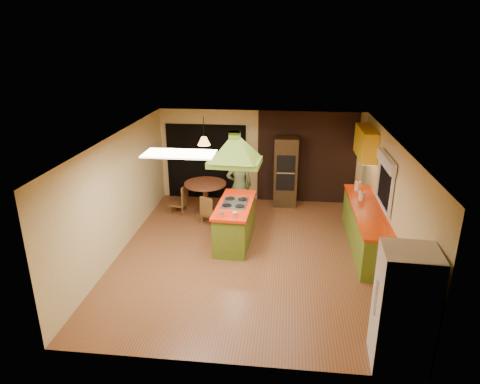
# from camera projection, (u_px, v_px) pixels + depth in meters

# --- Properties ---
(ground) EXTENTS (6.50, 6.50, 0.00)m
(ground) POSITION_uv_depth(u_px,v_px,m) (249.00, 254.00, 9.06)
(ground) COLOR brown
(ground) RESTS_ON ground
(room_walls) EXTENTS (5.50, 6.50, 6.50)m
(room_walls) POSITION_uv_depth(u_px,v_px,m) (250.00, 199.00, 8.63)
(room_walls) COLOR beige
(room_walls) RESTS_ON ground
(ceiling_plane) EXTENTS (6.50, 6.50, 0.00)m
(ceiling_plane) POSITION_uv_depth(u_px,v_px,m) (250.00, 138.00, 8.20)
(ceiling_plane) COLOR silver
(ceiling_plane) RESTS_ON room_walls
(brick_panel) EXTENTS (2.64, 0.03, 2.50)m
(brick_panel) POSITION_uv_depth(u_px,v_px,m) (307.00, 158.00, 11.51)
(brick_panel) COLOR #381E14
(brick_panel) RESTS_ON ground
(nook_opening) EXTENTS (2.20, 0.03, 2.10)m
(nook_opening) POSITION_uv_depth(u_px,v_px,m) (206.00, 162.00, 11.87)
(nook_opening) COLOR black
(nook_opening) RESTS_ON ground
(right_counter) EXTENTS (0.62, 3.05, 0.92)m
(right_counter) POSITION_uv_depth(u_px,v_px,m) (365.00, 228.00, 9.21)
(right_counter) COLOR olive
(right_counter) RESTS_ON ground
(upper_cabinets) EXTENTS (0.34, 1.40, 0.70)m
(upper_cabinets) POSITION_uv_depth(u_px,v_px,m) (366.00, 143.00, 10.17)
(upper_cabinets) COLOR yellow
(upper_cabinets) RESTS_ON room_walls
(window_right) EXTENTS (0.12, 1.35, 1.06)m
(window_right) POSITION_uv_depth(u_px,v_px,m) (386.00, 173.00, 8.54)
(window_right) COLOR black
(window_right) RESTS_ON room_walls
(fluor_panel) EXTENTS (1.20, 0.60, 0.03)m
(fluor_panel) POSITION_uv_depth(u_px,v_px,m) (179.00, 154.00, 7.20)
(fluor_panel) COLOR white
(fluor_panel) RESTS_ON ceiling_plane
(kitchen_island) EXTENTS (0.82, 1.87, 0.93)m
(kitchen_island) POSITION_uv_depth(u_px,v_px,m) (235.00, 222.00, 9.46)
(kitchen_island) COLOR #5E701C
(kitchen_island) RESTS_ON ground
(range_hood) EXTENTS (1.13, 0.84, 0.80)m
(range_hood) POSITION_uv_depth(u_px,v_px,m) (235.00, 144.00, 8.84)
(range_hood) COLOR #5A7C1F
(range_hood) RESTS_ON ceiling_plane
(man) EXTENTS (0.72, 0.56, 1.74)m
(man) POSITION_uv_depth(u_px,v_px,m) (239.00, 186.00, 10.51)
(man) COLOR #444E29
(man) RESTS_ON ground
(refrigerator) EXTENTS (0.76, 0.73, 1.77)m
(refrigerator) POSITION_uv_depth(u_px,v_px,m) (403.00, 309.00, 5.78)
(refrigerator) COLOR white
(refrigerator) RESTS_ON ground
(wall_oven) EXTENTS (0.62, 0.60, 1.86)m
(wall_oven) POSITION_uv_depth(u_px,v_px,m) (286.00, 172.00, 11.41)
(wall_oven) COLOR #432D15
(wall_oven) RESTS_ON ground
(dining_table) EXTENTS (1.08, 1.08, 0.80)m
(dining_table) POSITION_uv_depth(u_px,v_px,m) (205.00, 191.00, 11.02)
(dining_table) COLOR brown
(dining_table) RESTS_ON ground
(chair_left) EXTENTS (0.47, 0.47, 0.74)m
(chair_left) POSITION_uv_depth(u_px,v_px,m) (178.00, 199.00, 11.07)
(chair_left) COLOR brown
(chair_left) RESTS_ON ground
(chair_near) EXTENTS (0.53, 0.53, 0.71)m
(chair_near) POSITION_uv_depth(u_px,v_px,m) (211.00, 209.00, 10.47)
(chair_near) COLOR brown
(chair_near) RESTS_ON ground
(pendant_lamp) EXTENTS (0.42, 0.42, 0.21)m
(pendant_lamp) POSITION_uv_depth(u_px,v_px,m) (204.00, 141.00, 10.56)
(pendant_lamp) COLOR #FF9E3F
(pendant_lamp) RESTS_ON ceiling_plane
(canister_large) EXTENTS (0.18, 0.18, 0.21)m
(canister_large) POSITION_uv_depth(u_px,v_px,m) (358.00, 186.00, 10.05)
(canister_large) COLOR #FFF6CD
(canister_large) RESTS_ON right_counter
(canister_medium) EXTENTS (0.17, 0.17, 0.19)m
(canister_medium) POSITION_uv_depth(u_px,v_px,m) (362.00, 196.00, 9.46)
(canister_medium) COLOR beige
(canister_medium) RESTS_ON right_counter
(canister_small) EXTENTS (0.15, 0.15, 0.16)m
(canister_small) POSITION_uv_depth(u_px,v_px,m) (361.00, 195.00, 9.55)
(canister_small) COLOR #FCF2CB
(canister_small) RESTS_ON right_counter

